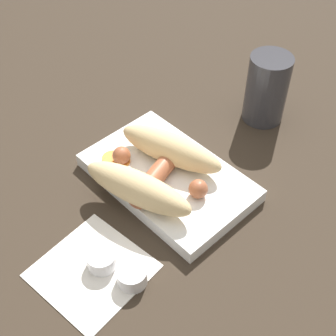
% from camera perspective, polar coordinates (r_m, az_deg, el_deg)
% --- Properties ---
extents(ground_plane, '(3.00, 3.00, 0.00)m').
position_cam_1_polar(ground_plane, '(0.77, 0.00, -1.76)').
color(ground_plane, '#33281E').
extents(food_tray, '(0.27, 0.17, 0.02)m').
position_cam_1_polar(food_tray, '(0.76, 0.00, -1.15)').
color(food_tray, white).
rests_on(food_tray, ground_plane).
extents(bread_roll, '(0.21, 0.19, 0.05)m').
position_cam_1_polar(bread_roll, '(0.72, -1.62, 0.06)').
color(bread_roll, '#DBBC84').
rests_on(bread_roll, food_tray).
extents(sausage, '(0.17, 0.14, 0.03)m').
position_cam_1_polar(sausage, '(0.73, -1.13, -0.41)').
color(sausage, '#9E5638').
rests_on(sausage, food_tray).
extents(pickled_veggies, '(0.06, 0.05, 0.00)m').
position_cam_1_polar(pickled_veggies, '(0.77, -6.32, 1.06)').
color(pickled_veggies, orange).
rests_on(pickled_veggies, food_tray).
extents(napkin, '(0.16, 0.16, 0.00)m').
position_cam_1_polar(napkin, '(0.67, -9.23, -12.21)').
color(napkin, white).
rests_on(napkin, ground_plane).
extents(condiment_cup_near, '(0.04, 0.04, 0.03)m').
position_cam_1_polar(condiment_cup_near, '(0.67, -8.06, -11.08)').
color(condiment_cup_near, white).
rests_on(condiment_cup_near, ground_plane).
extents(condiment_cup_far, '(0.04, 0.04, 0.03)m').
position_cam_1_polar(condiment_cup_far, '(0.65, -4.41, -13.05)').
color(condiment_cup_far, white).
rests_on(condiment_cup_far, ground_plane).
extents(drink_glass, '(0.08, 0.08, 0.13)m').
position_cam_1_polar(drink_glass, '(0.87, 11.84, 9.49)').
color(drink_glass, '#333338').
rests_on(drink_glass, ground_plane).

